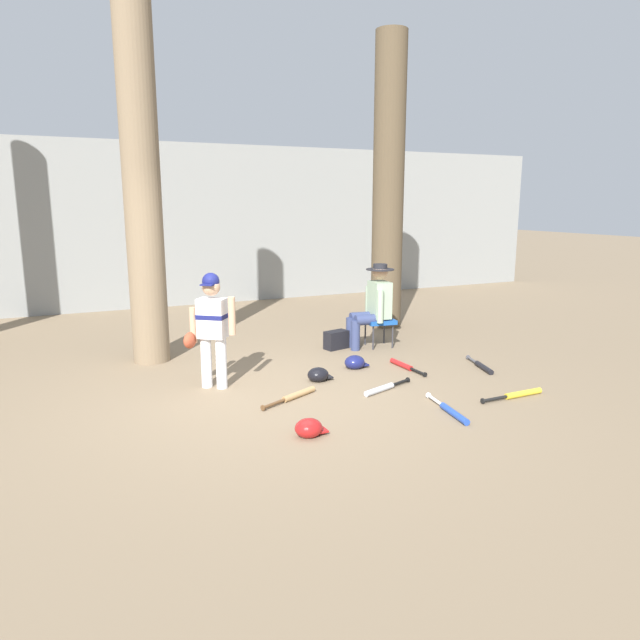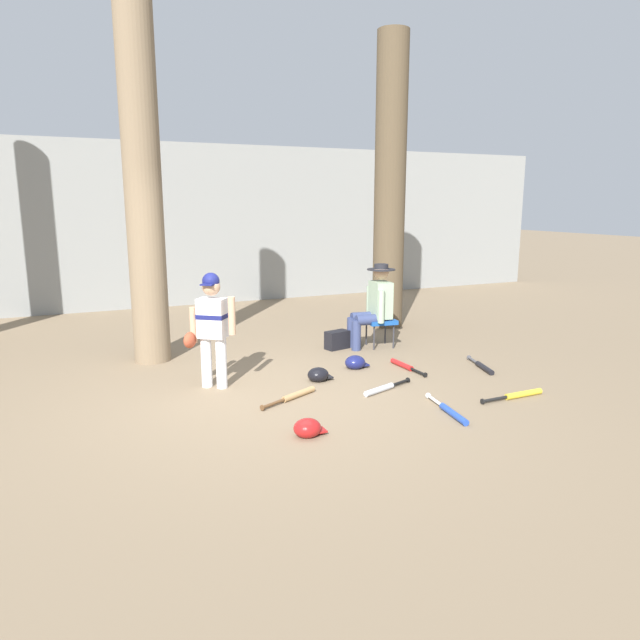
{
  "view_description": "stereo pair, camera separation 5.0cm",
  "coord_description": "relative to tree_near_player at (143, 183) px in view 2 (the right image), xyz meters",
  "views": [
    {
      "loc": [
        -2.0,
        -5.49,
        2.06
      ],
      "look_at": [
        0.67,
        0.33,
        0.75
      ],
      "focal_mm": 32.47,
      "sensor_mm": 36.0,
      "label": 1
    },
    {
      "loc": [
        -1.95,
        -5.51,
        2.06
      ],
      "look_at": [
        0.67,
        0.33,
        0.75
      ],
      "focal_mm": 32.47,
      "sensor_mm": 36.0,
      "label": 2
    }
  ],
  "objects": [
    {
      "name": "ground_plane",
      "position": [
        0.93,
        -2.16,
        -2.29
      ],
      "size": [
        60.0,
        60.0,
        0.0
      ],
      "primitive_type": "plane",
      "color": "#7F6B51"
    },
    {
      "name": "concrete_back_wall",
      "position": [
        0.93,
        4.18,
        -0.7
      ],
      "size": [
        18.0,
        0.36,
        3.19
      ],
      "primitive_type": "cube",
      "color": "gray",
      "rests_on": "ground"
    },
    {
      "name": "tree_near_player",
      "position": [
        0.0,
        0.0,
        0.0
      ],
      "size": [
        0.64,
        0.64,
        5.2
      ],
      "color": "#7F6B51",
      "rests_on": "ground"
    },
    {
      "name": "tree_behind_spectator",
      "position": [
        3.95,
        0.61,
        -0.29
      ],
      "size": [
        0.8,
        0.8,
        4.81
      ],
      "color": "brown",
      "rests_on": "ground"
    },
    {
      "name": "young_ballplayer",
      "position": [
        0.45,
        -1.46,
        -1.55
      ],
      "size": [
        0.59,
        0.4,
        1.31
      ],
      "color": "white",
      "rests_on": "ground"
    },
    {
      "name": "folding_stool",
      "position": [
        3.11,
        -0.59,
        -1.93
      ],
      "size": [
        0.45,
        0.45,
        0.41
      ],
      "color": "#194C9E",
      "rests_on": "ground"
    },
    {
      "name": "seated_spectator",
      "position": [
        3.01,
        -0.58,
        -1.65
      ],
      "size": [
        0.67,
        0.54,
        1.2
      ],
      "color": "navy",
      "rests_on": "ground"
    },
    {
      "name": "handbag_beside_stool",
      "position": [
        2.49,
        -0.46,
        -2.16
      ],
      "size": [
        0.37,
        0.26,
        0.26
      ],
      "primitive_type": "cube",
      "rotation": [
        0.0,
        0.0,
        0.24
      ],
      "color": "black",
      "rests_on": "ground"
    },
    {
      "name": "bat_yellow_trainer",
      "position": [
        3.35,
        -3.16,
        -2.26
      ],
      "size": [
        0.81,
        0.08,
        0.07
      ],
      "color": "yellow",
      "rests_on": "ground"
    },
    {
      "name": "bat_blue_youth",
      "position": [
        2.37,
        -3.27,
        -2.26
      ],
      "size": [
        0.19,
        0.82,
        0.07
      ],
      "color": "#2347AD",
      "rests_on": "ground"
    },
    {
      "name": "bat_wood_tan",
      "position": [
        1.15,
        -2.19,
        -2.26
      ],
      "size": [
        0.74,
        0.4,
        0.07
      ],
      "color": "tan",
      "rests_on": "ground"
    },
    {
      "name": "bat_aluminum_silver",
      "position": [
        2.12,
        -2.37,
        -2.26
      ],
      "size": [
        0.72,
        0.31,
        0.07
      ],
      "color": "#B7BCC6",
      "rests_on": "ground"
    },
    {
      "name": "bat_red_barrel",
      "position": [
        2.84,
        -1.69,
        -2.26
      ],
      "size": [
        0.09,
        0.72,
        0.07
      ],
      "color": "red",
      "rests_on": "ground"
    },
    {
      "name": "bat_black_composite",
      "position": [
        3.71,
        -2.14,
        -2.26
      ],
      "size": [
        0.26,
        0.71,
        0.07
      ],
      "color": "black",
      "rests_on": "ground"
    },
    {
      "name": "batting_helmet_navy",
      "position": [
        2.27,
        -1.44,
        -2.22
      ],
      "size": [
        0.31,
        0.24,
        0.18
      ],
      "color": "navy",
      "rests_on": "ground"
    },
    {
      "name": "batting_helmet_red",
      "position": [
        0.88,
        -3.18,
        -2.22
      ],
      "size": [
        0.3,
        0.23,
        0.17
      ],
      "color": "#A81919",
      "rests_on": "ground"
    },
    {
      "name": "batting_helmet_black",
      "position": [
        1.63,
        -1.73,
        -2.22
      ],
      "size": [
        0.3,
        0.23,
        0.17
      ],
      "color": "black",
      "rests_on": "ground"
    }
  ]
}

